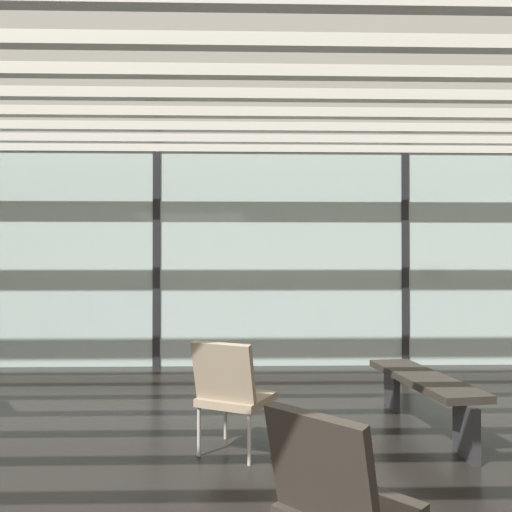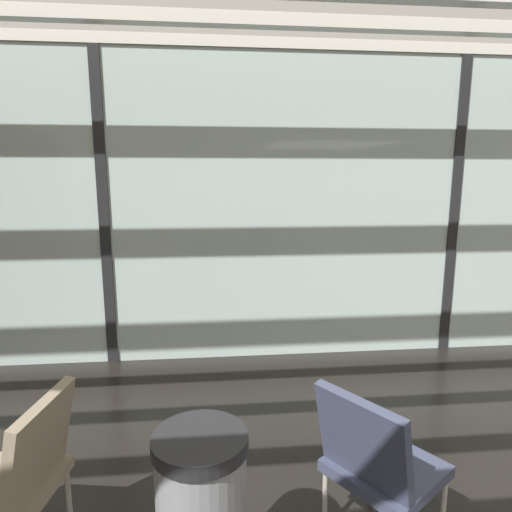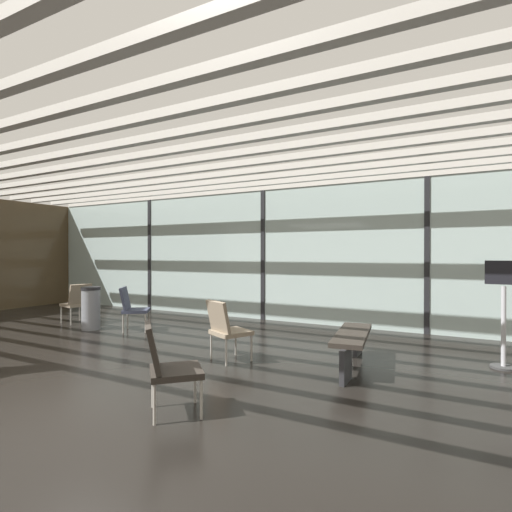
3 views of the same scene
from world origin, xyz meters
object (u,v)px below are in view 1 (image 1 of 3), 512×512
object	(u,v)px
lounge_chair_4	(231,389)
waiting_bench	(423,388)
lounge_chair_2	(338,496)
parked_airplane	(156,238)

from	to	relation	value
lounge_chair_4	waiting_bench	bearing A→B (deg)	-134.85
waiting_bench	lounge_chair_2	bearing A→B (deg)	145.94
parked_airplane	lounge_chair_2	bearing A→B (deg)	-76.88
lounge_chair_4	parked_airplane	bearing A→B (deg)	-50.78
waiting_bench	lounge_chair_4	bearing A→B (deg)	101.11
lounge_chair_4	waiting_bench	size ratio (longest dim) A/B	0.52
lounge_chair_2	lounge_chair_4	bearing A→B (deg)	-29.79
lounge_chair_2	waiting_bench	size ratio (longest dim) A/B	0.52
parked_airplane	waiting_bench	bearing A→B (deg)	-66.88
lounge_chair_2	waiting_bench	xyz separation A→B (m)	(1.18, 2.37, -0.13)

